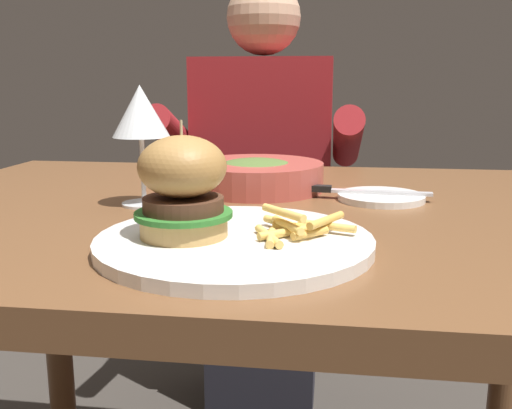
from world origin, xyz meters
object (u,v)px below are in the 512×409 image
at_px(main_plate, 235,242).
at_px(wine_glass, 141,115).
at_px(diner_person, 263,214).
at_px(bread_plate, 381,197).
at_px(table_knife, 349,190).
at_px(soup_bowl, 256,175).
at_px(burger_sandwich, 183,186).

height_order(main_plate, wine_glass, wine_glass).
height_order(main_plate, diner_person, diner_person).
relative_size(bread_plate, table_knife, 0.62).
distance_m(wine_glass, diner_person, 0.78).
xyz_separation_m(wine_glass, diner_person, (0.09, 0.71, -0.31)).
bearing_deg(table_knife, wine_glass, -163.96).
xyz_separation_m(soup_bowl, diner_person, (-0.06, 0.56, -0.20)).
xyz_separation_m(table_knife, soup_bowl, (-0.15, 0.06, 0.01)).
bearing_deg(main_plate, diner_person, 95.10).
height_order(burger_sandwich, wine_glass, wine_glass).
distance_m(main_plate, soup_bowl, 0.35).
distance_m(burger_sandwich, soup_bowl, 0.36).
height_order(burger_sandwich, table_knife, burger_sandwich).
bearing_deg(main_plate, bread_plate, 57.64).
bearing_deg(burger_sandwich, soup_bowl, 84.79).
xyz_separation_m(burger_sandwich, soup_bowl, (0.03, 0.35, -0.04)).
xyz_separation_m(burger_sandwich, bread_plate, (0.24, 0.29, -0.06)).
relative_size(main_plate, bread_plate, 2.30).
relative_size(burger_sandwich, soup_bowl, 0.56).
distance_m(wine_glass, bread_plate, 0.39).
distance_m(burger_sandwich, diner_person, 0.95).
bearing_deg(bread_plate, diner_person, 112.89).
bearing_deg(diner_person, burger_sandwich, -88.40).
relative_size(main_plate, soup_bowl, 1.36).
height_order(wine_glass, table_knife, wine_glass).
bearing_deg(table_knife, main_plate, -114.35).
relative_size(burger_sandwich, table_knife, 0.59).
xyz_separation_m(main_plate, diner_person, (-0.08, 0.91, -0.18)).
bearing_deg(table_knife, burger_sandwich, -122.19).
distance_m(bread_plate, diner_person, 0.70).
xyz_separation_m(wine_glass, table_knife, (0.30, 0.09, -0.12)).
height_order(burger_sandwich, soup_bowl, burger_sandwich).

